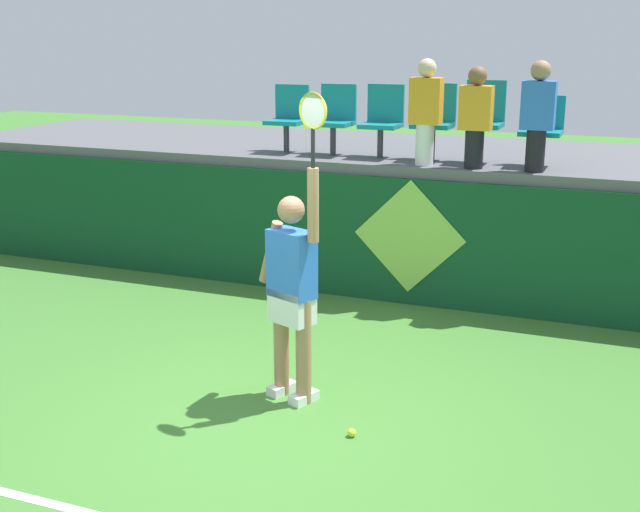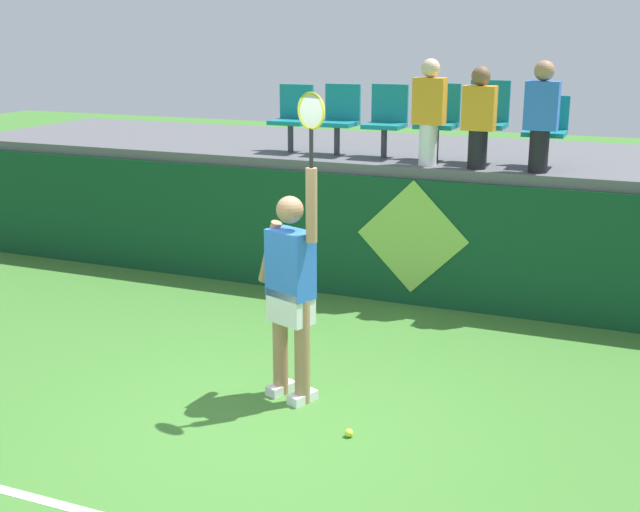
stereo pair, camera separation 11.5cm
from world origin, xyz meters
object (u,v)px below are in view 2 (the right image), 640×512
(stadium_chair_0, at_px, (293,115))
(spectator_1, at_px, (479,116))
(stadium_chair_1, at_px, (339,116))
(spectator_0, at_px, (429,110))
(stadium_chair_4, at_px, (487,117))
(water_bottle, at_px, (534,161))
(stadium_chair_5, at_px, (546,127))
(tennis_player, at_px, (291,287))
(tennis_ball, at_px, (349,433))
(stadium_chair_2, at_px, (387,118))
(stadium_chair_3, at_px, (438,118))
(spectator_2, at_px, (541,114))

(stadium_chair_0, height_order, spectator_1, spectator_1)
(stadium_chair_1, distance_m, spectator_0, 1.28)
(stadium_chair_0, height_order, stadium_chair_1, stadium_chair_1)
(stadium_chair_4, height_order, spectator_0, spectator_0)
(water_bottle, bearing_deg, stadium_chair_5, 82.68)
(tennis_player, bearing_deg, tennis_ball, -34.45)
(tennis_player, relative_size, stadium_chair_0, 3.17)
(stadium_chair_5, bearing_deg, stadium_chair_2, 179.73)
(stadium_chair_3, xyz_separation_m, spectator_1, (0.55, -0.44, 0.09))
(tennis_player, height_order, water_bottle, tennis_player)
(water_bottle, xyz_separation_m, stadium_chair_3, (-1.14, 0.40, 0.37))
(stadium_chair_1, bearing_deg, stadium_chair_5, -0.17)
(stadium_chair_5, height_order, spectator_0, spectator_0)
(tennis_player, relative_size, spectator_1, 2.36)
(stadium_chair_1, height_order, stadium_chair_3, stadium_chair_3)
(tennis_player, height_order, spectator_2, spectator_2)
(stadium_chair_5, xyz_separation_m, spectator_0, (-1.19, -0.40, 0.18))
(stadium_chair_3, bearing_deg, spectator_1, -38.41)
(stadium_chair_5, bearing_deg, spectator_0, -161.52)
(stadium_chair_3, distance_m, spectator_2, 1.28)
(tennis_player, distance_m, stadium_chair_5, 3.85)
(stadium_chair_0, distance_m, stadium_chair_1, 0.61)
(tennis_player, height_order, tennis_ball, tennis_player)
(tennis_ball, xyz_separation_m, stadium_chair_4, (0.15, 3.89, 2.02))
(tennis_ball, distance_m, stadium_chair_1, 4.64)
(stadium_chair_4, height_order, spectator_1, spectator_1)
(water_bottle, height_order, spectator_1, spectator_1)
(tennis_player, height_order, stadium_chair_5, tennis_player)
(stadium_chair_2, bearing_deg, stadium_chair_4, 0.04)
(stadium_chair_0, relative_size, spectator_2, 0.70)
(stadium_chair_0, bearing_deg, spectator_2, -8.20)
(water_bottle, distance_m, stadium_chair_3, 1.27)
(tennis_player, height_order, stadium_chair_2, tennis_player)
(stadium_chair_4, bearing_deg, stadium_chair_3, -179.83)
(tennis_ball, bearing_deg, stadium_chair_2, 104.63)
(stadium_chair_1, distance_m, stadium_chair_5, 2.40)
(spectator_0, xyz_separation_m, spectator_1, (0.55, -0.03, -0.04))
(tennis_ball, xyz_separation_m, spectator_2, (0.80, 3.45, 2.12))
(stadium_chair_4, relative_size, spectator_0, 0.79)
(stadium_chair_3, distance_m, spectator_0, 0.43)
(stadium_chair_3, bearing_deg, spectator_2, -19.99)
(stadium_chair_3, xyz_separation_m, stadium_chair_5, (1.19, -0.01, -0.05))
(stadium_chair_0, bearing_deg, water_bottle, -7.69)
(stadium_chair_3, relative_size, spectator_1, 0.80)
(water_bottle, height_order, stadium_chair_1, stadium_chair_1)
(tennis_player, relative_size, stadium_chair_2, 3.05)
(stadium_chair_3, height_order, spectator_1, spectator_1)
(stadium_chair_1, relative_size, stadium_chair_2, 0.99)
(stadium_chair_0, height_order, spectator_2, spectator_2)
(spectator_1, bearing_deg, stadium_chair_5, 33.86)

